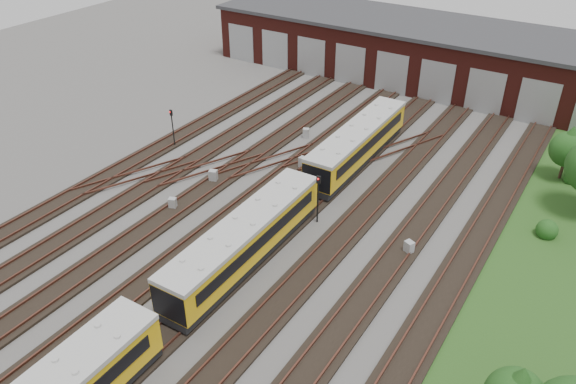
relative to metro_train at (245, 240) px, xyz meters
The scene contains 17 objects.
ground 3.31m from the metro_train, 136.64° to the right, with size 120.00×120.00×0.00m, color #44423F.
track_network 3.07m from the metro_train, 149.04° to the right, with size 30.40×70.00×0.33m.
maintenance_shed 38.16m from the metro_train, 93.02° to the left, with size 51.00×12.50×6.35m.
grass_verge 18.92m from the metro_train, 25.51° to the left, with size 8.00×55.00×0.05m, color #254818.
metro_train is the anchor object (origin of this frame).
signal_mast_0 18.10m from the metro_train, 146.79° to the left, with size 0.29×0.27×3.54m.
signal_mast_1 14.23m from the metro_train, 93.43° to the left, with size 0.29×0.28×3.24m.
signal_mast_2 5.11m from the metro_train, 79.83° to the left, with size 0.24×0.23×3.08m.
signal_mast_3 6.72m from the metro_train, 76.21° to the left, with size 0.31×0.29×3.83m.
relay_cabinet_0 10.87m from the metro_train, 140.08° to the left, with size 0.62×0.52×1.04m, color #A1A3A6.
relay_cabinet_1 18.84m from the metro_train, 108.93° to the left, with size 0.55×0.46×0.91m, color #A1A3A6.
relay_cabinet_2 8.75m from the metro_train, 165.07° to the left, with size 0.55×0.45×0.91m, color #A1A3A6.
relay_cabinet_3 13.11m from the metro_train, 104.59° to the left, with size 0.65×0.54×1.08m, color #A1A3A6.
relay_cabinet_4 10.87m from the metro_train, 37.62° to the left, with size 0.58×0.48×0.97m, color #A1A3A6.
tree_1 27.13m from the metro_train, 55.94° to the left, with size 2.83×2.83×4.69m.
bush_1 20.89m from the metro_train, 40.52° to the left, with size 1.48×1.48×1.48m, color #184614.
bush_2 27.42m from the metro_train, 54.21° to the left, with size 1.19×1.19×1.19m, color #184614.
Camera 1 is at (19.62, -20.74, 23.25)m, focal length 35.00 mm.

